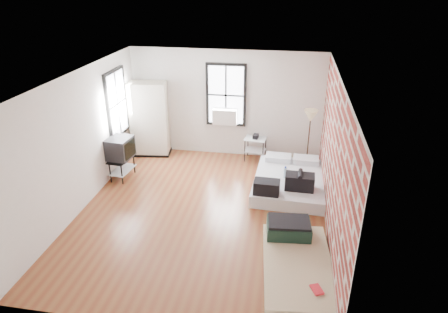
% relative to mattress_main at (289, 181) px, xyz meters
% --- Properties ---
extents(ground, '(6.00, 6.00, 0.00)m').
position_rel_mattress_main_xyz_m(ground, '(-1.74, -1.32, -0.19)').
color(ground, brown).
rests_on(ground, ground).
extents(room_shell, '(5.02, 6.02, 2.80)m').
position_rel_mattress_main_xyz_m(room_shell, '(-1.51, -0.95, 1.55)').
color(room_shell, silver).
rests_on(room_shell, ground).
extents(mattress_main, '(1.64, 2.18, 0.68)m').
position_rel_mattress_main_xyz_m(mattress_main, '(0.00, 0.00, 0.00)').
color(mattress_main, white).
rests_on(mattress_main, ground).
extents(mattress_bare, '(1.31, 2.22, 0.46)m').
position_rel_mattress_main_xyz_m(mattress_bare, '(0.16, -2.61, -0.05)').
color(mattress_bare, '#C4B78E').
rests_on(mattress_bare, ground).
extents(wardrobe, '(1.07, 0.70, 1.98)m').
position_rel_mattress_main_xyz_m(wardrobe, '(-3.74, 1.33, 0.80)').
color(wardrobe, black).
rests_on(wardrobe, ground).
extents(side_table, '(0.59, 0.49, 0.72)m').
position_rel_mattress_main_xyz_m(side_table, '(-0.92, 1.40, 0.30)').
color(side_table, black).
rests_on(side_table, ground).
extents(floor_lamp, '(0.32, 0.32, 1.52)m').
position_rel_mattress_main_xyz_m(floor_lamp, '(0.41, 1.19, 1.10)').
color(floor_lamp, black).
rests_on(floor_lamp, ground).
extents(tv_stand, '(0.57, 0.77, 1.03)m').
position_rel_mattress_main_xyz_m(tv_stand, '(-3.96, -0.14, 0.55)').
color(tv_stand, black).
rests_on(tv_stand, ground).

